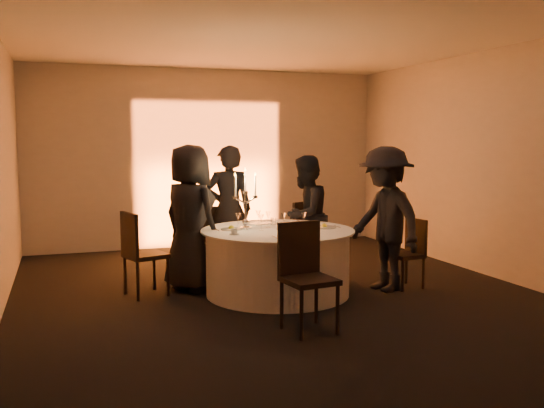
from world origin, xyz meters
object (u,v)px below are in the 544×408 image
object	(u,v)px
guest_back_left	(229,210)
guest_back_right	(305,216)
chair_right	(409,249)
chair_left	(139,249)
guest_left	(190,218)
coffee_cup	(234,232)
candelabra	(245,208)
guest_right	(385,219)
banquet_table	(278,262)
chair_back_right	(297,232)
chair_front	(305,269)
chair_back_left	(208,234)

from	to	relation	value
guest_back_left	guest_back_right	size ratio (longest dim) A/B	1.08
chair_right	chair_left	bearing A→B (deg)	-109.34
chair_right	guest_left	distance (m)	2.71
guest_back_left	coffee_cup	size ratio (longest dim) A/B	15.82
guest_back_left	guest_back_right	distance (m)	1.04
candelabra	guest_left	bearing A→B (deg)	149.84
coffee_cup	guest_right	bearing A→B (deg)	-1.39
banquet_table	coffee_cup	bearing A→B (deg)	-161.51
chair_back_right	guest_left	size ratio (longest dim) A/B	0.55
chair_left	coffee_cup	world-z (taller)	chair_left
guest_back_left	coffee_cup	world-z (taller)	guest_back_left
guest_left	candelabra	world-z (taller)	guest_left
chair_right	coffee_cup	bearing A→B (deg)	-98.67
candelabra	coffee_cup	bearing A→B (deg)	-122.65
chair_left	chair_front	bearing A→B (deg)	-159.24
chair_front	guest_right	xyz separation A→B (m)	(1.49, 1.10, 0.29)
banquet_table	guest_right	bearing A→B (deg)	-10.47
coffee_cup	candelabra	size ratio (longest dim) A/B	0.15
chair_left	candelabra	distance (m)	1.32
guest_right	guest_left	bearing A→B (deg)	-119.43
coffee_cup	candelabra	distance (m)	0.50
chair_front	guest_back_left	xyz separation A→B (m)	(-0.04, 2.64, 0.29)
chair_left	coffee_cup	xyz separation A→B (m)	(0.97, -0.61, 0.24)
guest_back_left	candelabra	bearing A→B (deg)	95.44
guest_back_left	candelabra	distance (m)	1.14
chair_back_right	coffee_cup	size ratio (longest dim) A/B	8.85
guest_back_right	coffee_cup	distance (m)	1.64
guest_back_left	chair_front	bearing A→B (deg)	101.30
banquet_table	guest_back_right	world-z (taller)	guest_back_right
chair_back_left	chair_back_right	size ratio (longest dim) A/B	0.93
chair_right	guest_right	bearing A→B (deg)	-94.38
chair_right	candelabra	size ratio (longest dim) A/B	1.17
chair_left	guest_left	size ratio (longest dim) A/B	0.56
chair_right	guest_back_left	size ratio (longest dim) A/B	0.49
chair_back_right	banquet_table	bearing A→B (deg)	29.77
banquet_table	candelabra	world-z (taller)	candelabra
banquet_table	guest_back_left	world-z (taller)	guest_back_left
chair_right	banquet_table	bearing A→B (deg)	-105.54
banquet_table	chair_back_left	size ratio (longest dim) A/B	2.00
banquet_table	guest_back_left	size ratio (longest dim) A/B	1.03
guest_left	guest_back_left	world-z (taller)	guest_left
coffee_cup	chair_front	bearing A→B (deg)	-71.74
chair_back_right	chair_front	size ratio (longest dim) A/B	0.94
chair_back_right	chair_right	size ratio (longest dim) A/B	1.15
guest_left	guest_back_left	bearing A→B (deg)	-70.90
chair_left	coffee_cup	size ratio (longest dim) A/B	9.00
chair_front	chair_left	bearing A→B (deg)	119.97
chair_back_left	coffee_cup	xyz separation A→B (m)	(-0.12, -1.79, 0.29)
chair_back_right	chair_front	xyz separation A→B (m)	(-0.89, -2.46, 0.03)
chair_left	chair_front	world-z (taller)	chair_front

